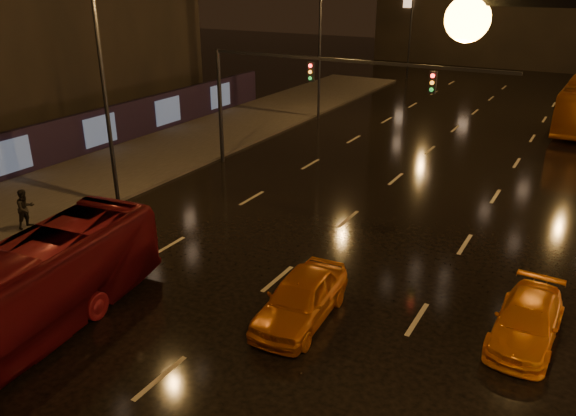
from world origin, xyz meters
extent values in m
plane|color=black|center=(0.00, 20.00, 0.00)|extent=(140.00, 140.00, 0.00)
cube|color=#38332D|center=(-13.50, 15.00, 0.07)|extent=(7.00, 70.00, 0.15)
cube|color=black|center=(-17.20, 12.00, 1.25)|extent=(0.30, 46.00, 2.50)
cylinder|color=black|center=(-9.60, 20.00, 3.10)|extent=(0.22, 0.22, 6.20)
cube|color=black|center=(-2.00, 20.00, 6.10)|extent=(15.20, 0.14, 0.14)
cube|color=black|center=(-4.00, 20.00, 5.45)|extent=(0.32, 0.18, 0.95)
cube|color=black|center=(2.00, 20.00, 5.45)|extent=(0.32, 0.18, 0.95)
sphere|color=#FF1E19|center=(-4.00, 19.88, 5.75)|extent=(0.18, 0.18, 0.18)
sphere|color=orange|center=(7.30, 2.00, 9.30)|extent=(0.50, 0.50, 0.50)
imported|color=#610D14|center=(-4.38, 3.01, 1.46)|extent=(3.72, 10.74, 2.93)
imported|color=#BC5A11|center=(1.88, 8.25, 0.74)|extent=(2.04, 4.45, 1.48)
imported|color=orange|center=(8.00, 10.56, 0.60)|extent=(1.81, 4.17, 1.20)
imported|color=black|center=(-11.00, 8.36, 0.97)|extent=(0.63, 0.80, 1.64)
camera|label=1|loc=(8.82, -4.64, 9.73)|focal=35.00mm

